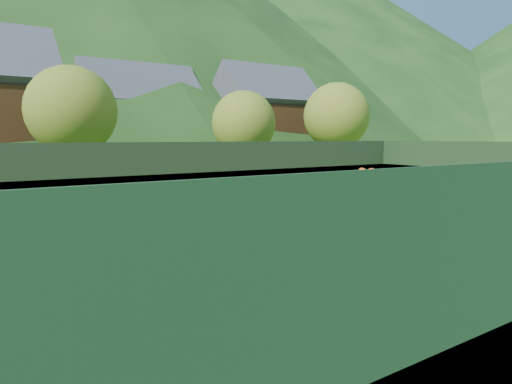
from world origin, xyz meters
TOP-DOWN VIEW (x-y plane):
  - ground at (0.00, 0.00)m, footprint 400.00×400.00m
  - clay_court at (0.00, 0.00)m, footprint 40.00×24.00m
  - mountain_far_right at (90.00, 150.00)m, footprint 260.00×260.00m
  - coach at (-3.07, -2.85)m, footprint 0.74×0.50m
  - student_a at (3.95, 1.05)m, footprint 0.84×0.74m
  - student_b at (5.01, 1.16)m, footprint 0.87×0.56m
  - student_c at (7.68, 3.06)m, footprint 0.90×0.74m
  - student_d at (8.15, 2.80)m, footprint 1.14×0.89m
  - tennis_ball_0 at (-9.44, -3.93)m, footprint 0.07×0.07m
  - tennis_ball_1 at (-6.95, -3.71)m, footprint 0.07×0.07m
  - tennis_ball_2 at (2.38, -6.19)m, footprint 0.07×0.07m
  - tennis_ball_3 at (-0.16, -6.56)m, footprint 0.07×0.07m
  - tennis_ball_4 at (-5.71, -3.39)m, footprint 0.07×0.07m
  - tennis_ball_5 at (-3.70, -2.39)m, footprint 0.07×0.07m
  - tennis_ball_8 at (0.25, -7.10)m, footprint 0.07×0.07m
  - tennis_ball_9 at (-0.15, -6.25)m, footprint 0.07×0.07m
  - tennis_ball_10 at (-7.56, -6.25)m, footprint 0.07×0.07m
  - tennis_ball_11 at (-6.89, -3.54)m, footprint 0.07×0.07m
  - tennis_ball_12 at (-5.29, -6.86)m, footprint 0.07×0.07m
  - tennis_ball_13 at (3.90, -6.25)m, footprint 0.07×0.07m
  - tennis_ball_14 at (-3.22, -1.29)m, footprint 0.07×0.07m
  - tennis_ball_15 at (3.37, -3.35)m, footprint 0.07×0.07m
  - tennis_ball_16 at (-4.74, -6.12)m, footprint 0.07×0.07m
  - tennis_ball_17 at (3.46, -4.80)m, footprint 0.07×0.07m
  - tennis_ball_18 at (-9.04, -8.51)m, footprint 0.07×0.07m
  - tennis_ball_19 at (-0.79, -7.07)m, footprint 0.07×0.07m
  - tennis_ball_20 at (-9.15, -4.00)m, footprint 0.07×0.07m
  - court_lines at (0.00, 0.00)m, footprint 23.83×11.03m
  - tennis_net at (0.00, 0.00)m, footprint 0.10×12.07m
  - perimeter_fence at (0.00, 0.00)m, footprint 40.40×24.24m
  - ball_hopper at (-8.17, -4.89)m, footprint 0.57×0.57m
  - chalet_mid at (6.00, 34.00)m, footprint 12.65×8.82m
  - chalet_right at (20.00, 30.00)m, footprint 11.50×8.82m
  - tree_b at (-4.00, 20.00)m, footprint 6.40×6.40m
  - tree_c at (10.00, 19.00)m, footprint 5.60×5.60m
  - tree_d at (22.00, 20.00)m, footprint 6.80×6.80m

SIDE VIEW (x-z plane):
  - ground at x=0.00m, z-range 0.00..0.00m
  - clay_court at x=0.00m, z-range 0.00..0.02m
  - court_lines at x=0.00m, z-range 0.02..0.03m
  - tennis_ball_0 at x=-9.44m, z-range 0.02..0.09m
  - tennis_ball_1 at x=-6.95m, z-range 0.02..0.09m
  - tennis_ball_2 at x=2.38m, z-range 0.02..0.09m
  - tennis_ball_3 at x=-0.16m, z-range 0.02..0.09m
  - tennis_ball_4 at x=-5.71m, z-range 0.02..0.09m
  - tennis_ball_5 at x=-3.70m, z-range 0.02..0.09m
  - tennis_ball_8 at x=0.25m, z-range 0.02..0.09m
  - tennis_ball_9 at x=-0.15m, z-range 0.02..0.09m
  - tennis_ball_10 at x=-7.56m, z-range 0.02..0.09m
  - tennis_ball_11 at x=-6.89m, z-range 0.02..0.09m
  - tennis_ball_12 at x=-5.29m, z-range 0.02..0.09m
  - tennis_ball_13 at x=3.90m, z-range 0.02..0.09m
  - tennis_ball_14 at x=-3.22m, z-range 0.02..0.09m
  - tennis_ball_15 at x=3.37m, z-range 0.02..0.09m
  - tennis_ball_16 at x=-4.74m, z-range 0.02..0.09m
  - tennis_ball_17 at x=3.46m, z-range 0.02..0.09m
  - tennis_ball_18 at x=-9.04m, z-range 0.02..0.09m
  - tennis_ball_19 at x=-0.79m, z-range 0.02..0.09m
  - tennis_ball_20 at x=-9.15m, z-range 0.02..0.09m
  - tennis_net at x=0.00m, z-range -0.03..1.07m
  - student_b at x=5.01m, z-range 0.02..1.40m
  - student_a at x=3.95m, z-range 0.02..1.46m
  - ball_hopper at x=-8.17m, z-range 0.27..1.27m
  - student_d at x=8.15m, z-range 0.02..1.58m
  - student_c at x=7.68m, z-range 0.02..1.61m
  - coach at x=-3.07m, z-range 0.02..2.01m
  - perimeter_fence at x=0.00m, z-range -0.23..2.77m
  - tree_c at x=10.00m, z-range 0.87..8.22m
  - chalet_mid at x=6.00m, z-range -0.74..10.72m
  - tree_b at x=-4.00m, z-range 0.99..9.39m
  - chalet_right at x=20.00m, z-range -0.70..11.21m
  - tree_d at x=22.00m, z-range 1.06..9.98m
  - mountain_far_right at x=90.00m, z-range 0.00..95.00m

